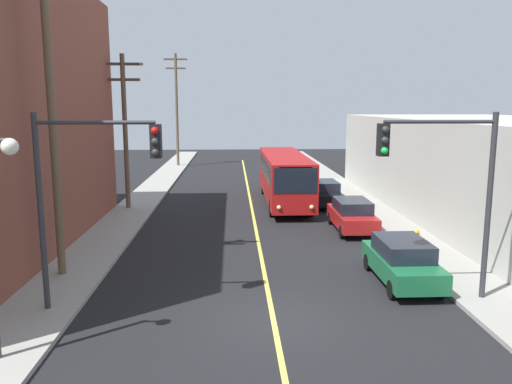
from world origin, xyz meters
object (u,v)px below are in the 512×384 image
at_px(city_bus, 284,176).
at_px(utility_pole_near, 51,100).
at_px(parked_car_green, 402,260).
at_px(traffic_signal_right_corner, 444,172).
at_px(parked_car_black, 324,193).
at_px(utility_pole_far, 177,105).
at_px(parked_car_red, 352,215).
at_px(utility_pole_mid, 125,124).
at_px(fire_hydrant, 416,238).
at_px(traffic_signal_left_corner, 91,175).

height_order(city_bus, utility_pole_near, utility_pole_near).
bearing_deg(utility_pole_near, parked_car_green, -5.49).
xyz_separation_m(utility_pole_near, traffic_signal_right_corner, (12.99, -3.04, -2.24)).
distance_m(parked_car_green, parked_car_black, 14.26).
xyz_separation_m(parked_car_black, traffic_signal_right_corner, (0.78, -16.10, 3.46)).
height_order(parked_car_green, parked_car_black, same).
bearing_deg(city_bus, utility_pole_far, 113.85).
xyz_separation_m(city_bus, parked_car_green, (2.68, -15.47, -0.98)).
bearing_deg(parked_car_red, city_bus, 109.23).
height_order(city_bus, parked_car_black, city_bus).
height_order(utility_pole_mid, fire_hydrant, utility_pole_mid).
distance_m(city_bus, parked_car_black, 2.88).
distance_m(utility_pole_near, traffic_signal_left_corner, 4.54).
distance_m(utility_pole_mid, traffic_signal_left_corner, 15.89).
distance_m(utility_pole_near, fire_hydrant, 15.84).
height_order(parked_car_red, utility_pole_near, utility_pole_near).
distance_m(parked_car_green, traffic_signal_right_corner, 3.96).
bearing_deg(utility_pole_far, parked_car_green, -71.89).
relative_size(parked_car_green, utility_pole_near, 0.38).
bearing_deg(traffic_signal_right_corner, parked_car_green, 105.98).
bearing_deg(utility_pole_far, parked_car_black, -62.13).
bearing_deg(utility_pole_far, traffic_signal_left_corner, -87.72).
relative_size(city_bus, parked_car_green, 2.76).
height_order(parked_car_green, utility_pole_far, utility_pole_far).
relative_size(utility_pole_near, traffic_signal_right_corner, 1.95).
height_order(utility_pole_near, utility_pole_far, utility_pole_near).
bearing_deg(traffic_signal_left_corner, traffic_signal_right_corner, 1.39).
height_order(city_bus, traffic_signal_left_corner, traffic_signal_left_corner).
bearing_deg(parked_car_black, traffic_signal_right_corner, -87.21).
height_order(parked_car_red, traffic_signal_left_corner, traffic_signal_left_corner).
xyz_separation_m(parked_car_red, fire_hydrant, (1.95, -3.81, -0.26)).
bearing_deg(parked_car_red, utility_pole_far, 112.62).
bearing_deg(traffic_signal_right_corner, city_bus, 100.51).
xyz_separation_m(utility_pole_mid, utility_pole_far, (0.69, 22.52, 1.17)).
relative_size(utility_pole_near, fire_hydrant, 13.96).
bearing_deg(utility_pole_near, utility_pole_mid, 90.19).
bearing_deg(city_bus, parked_car_black, -26.40).
relative_size(parked_car_black, fire_hydrant, 5.26).
bearing_deg(parked_car_green, fire_hydrant, 63.37).
height_order(utility_pole_mid, traffic_signal_right_corner, utility_pole_mid).
distance_m(city_bus, utility_pole_far, 23.04).
distance_m(parked_car_green, fire_hydrant, 4.40).
distance_m(parked_car_green, utility_pole_mid, 18.99).
bearing_deg(traffic_signal_right_corner, traffic_signal_left_corner, -178.61).
relative_size(utility_pole_near, traffic_signal_left_corner, 1.95).
distance_m(parked_car_red, traffic_signal_left_corner, 14.66).
height_order(parked_car_red, utility_pole_far, utility_pole_far).
bearing_deg(parked_car_green, parked_car_black, 91.03).
bearing_deg(traffic_signal_left_corner, city_bus, 66.58).
bearing_deg(traffic_signal_right_corner, utility_pole_mid, 130.15).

